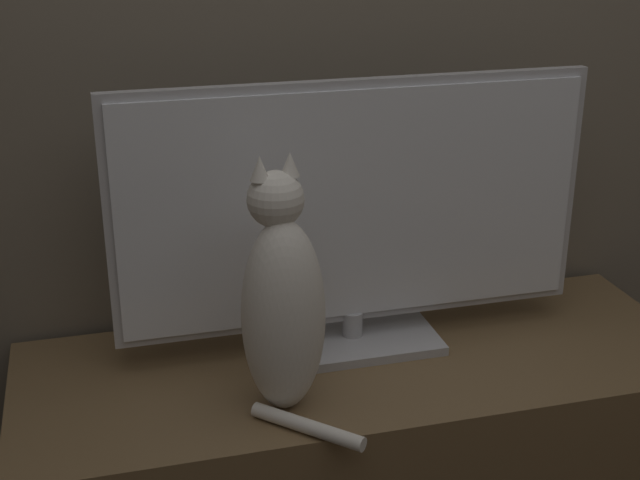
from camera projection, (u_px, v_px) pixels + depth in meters
name	position (u px, v px, depth m)	size (l,w,h in m)	color
tv_stand	(361.00, 466.00, 2.00)	(1.46, 0.54, 0.55)	brown
tv	(352.00, 217.00, 1.86)	(1.02, 0.22, 0.58)	#B7B7BC
cat	(282.00, 305.00, 1.65)	(0.20, 0.28, 0.50)	silver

